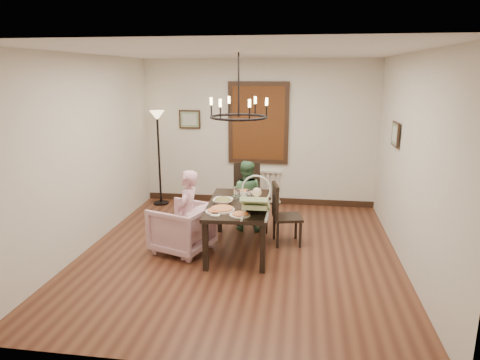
% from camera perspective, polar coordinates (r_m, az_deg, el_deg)
% --- Properties ---
extents(room_shell, '(4.51, 5.00, 2.81)m').
position_cam_1_polar(room_shell, '(6.22, 0.43, 3.57)').
color(room_shell, brown).
rests_on(room_shell, ground).
extents(dining_table, '(0.96, 1.59, 0.72)m').
position_cam_1_polar(dining_table, '(6.17, -0.17, -3.83)').
color(dining_table, black).
rests_on(dining_table, room_shell).
extents(chair_far, '(0.56, 0.56, 1.05)m').
position_cam_1_polar(chair_far, '(7.30, 1.10, -1.90)').
color(chair_far, black).
rests_on(chair_far, room_shell).
extents(chair_right, '(0.50, 0.50, 0.95)m').
position_cam_1_polar(chair_right, '(6.50, 6.35, -4.49)').
color(chair_right, black).
rests_on(chair_right, room_shell).
extents(armchair, '(0.98, 0.96, 0.70)m').
position_cam_1_polar(armchair, '(6.29, -7.75, -6.36)').
color(armchair, '#DDA9BF').
rests_on(armchair, room_shell).
extents(elderly_woman, '(0.29, 0.41, 1.04)m').
position_cam_1_polar(elderly_woman, '(6.01, -6.91, -5.58)').
color(elderly_woman, '#DF9DAE').
rests_on(elderly_woman, room_shell).
extents(seated_man, '(0.48, 0.38, 0.97)m').
position_cam_1_polar(seated_man, '(7.03, 0.75, -2.88)').
color(seated_man, '#45744C').
rests_on(seated_man, room_shell).
extents(baby_bouncer, '(0.41, 0.57, 0.37)m').
position_cam_1_polar(baby_bouncer, '(5.56, 2.10, -2.95)').
color(baby_bouncer, beige).
rests_on(baby_bouncer, dining_table).
extents(salad_bowl, '(0.34, 0.34, 0.08)m').
position_cam_1_polar(salad_bowl, '(6.10, -2.28, -2.79)').
color(salad_bowl, white).
rests_on(salad_bowl, dining_table).
extents(pizza_platter, '(0.34, 0.34, 0.04)m').
position_cam_1_polar(pizza_platter, '(5.81, -2.40, -3.90)').
color(pizza_platter, tan).
rests_on(pizza_platter, dining_table).
extents(drinking_glass, '(0.08, 0.08, 0.16)m').
position_cam_1_polar(drinking_glass, '(6.25, -0.33, -2.03)').
color(drinking_glass, silver).
rests_on(drinking_glass, dining_table).
extents(window_blinds, '(1.00, 0.03, 1.40)m').
position_cam_1_polar(window_blinds, '(8.24, 2.46, 7.59)').
color(window_blinds, '#593411').
rests_on(window_blinds, room_shell).
extents(radiator, '(0.92, 0.12, 0.62)m').
position_cam_1_polar(radiator, '(8.50, 2.39, -0.80)').
color(radiator, silver).
rests_on(radiator, room_shell).
extents(picture_back, '(0.42, 0.03, 0.36)m').
position_cam_1_polar(picture_back, '(8.49, -6.72, 8.04)').
color(picture_back, black).
rests_on(picture_back, room_shell).
extents(picture_right, '(0.03, 0.42, 0.36)m').
position_cam_1_polar(picture_right, '(6.78, 20.02, 5.75)').
color(picture_right, black).
rests_on(picture_right, room_shell).
extents(floor_lamp, '(0.30, 0.30, 1.80)m').
position_cam_1_polar(floor_lamp, '(8.46, -10.73, 2.72)').
color(floor_lamp, black).
rests_on(floor_lamp, room_shell).
extents(chandelier, '(0.80, 0.80, 0.04)m').
position_cam_1_polar(chandelier, '(5.90, -0.18, 8.40)').
color(chandelier, black).
rests_on(chandelier, room_shell).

